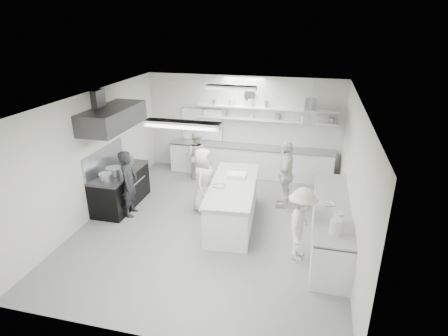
% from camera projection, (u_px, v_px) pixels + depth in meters
% --- Properties ---
extents(floor, '(6.00, 7.00, 0.02)m').
position_uv_depth(floor, '(213.00, 225.00, 8.87)').
color(floor, gray).
rests_on(floor, ground).
extents(ceiling, '(6.00, 7.00, 0.02)m').
position_uv_depth(ceiling, '(212.00, 99.00, 7.74)').
color(ceiling, white).
rests_on(ceiling, wall_back).
extents(wall_back, '(6.00, 0.04, 3.00)m').
position_uv_depth(wall_back, '(243.00, 125.00, 11.46)').
color(wall_back, beige).
rests_on(wall_back, floor).
extents(wall_front, '(6.00, 0.04, 3.00)m').
position_uv_depth(wall_front, '(146.00, 257.00, 5.15)').
color(wall_front, beige).
rests_on(wall_front, floor).
extents(wall_left, '(0.04, 7.00, 3.00)m').
position_uv_depth(wall_left, '(93.00, 155.00, 8.97)').
color(wall_left, beige).
rests_on(wall_left, floor).
extents(wall_right, '(0.04, 7.00, 3.00)m').
position_uv_depth(wall_right, '(353.00, 179.00, 7.64)').
color(wall_right, beige).
rests_on(wall_right, floor).
extents(stove, '(0.80, 1.80, 0.90)m').
position_uv_depth(stove, '(121.00, 189.00, 9.63)').
color(stove, black).
rests_on(stove, floor).
extents(exhaust_hood, '(0.85, 2.00, 0.50)m').
position_uv_depth(exhaust_hood, '(112.00, 118.00, 8.92)').
color(exhaust_hood, '#3A3A3C').
rests_on(exhaust_hood, wall_left).
extents(back_counter, '(5.00, 0.60, 0.92)m').
position_uv_depth(back_counter, '(250.00, 161.00, 11.51)').
color(back_counter, white).
rests_on(back_counter, floor).
extents(shelf_lower, '(4.20, 0.26, 0.04)m').
position_uv_depth(shelf_lower, '(265.00, 120.00, 11.09)').
color(shelf_lower, white).
rests_on(shelf_lower, wall_back).
extents(shelf_upper, '(4.20, 0.26, 0.04)m').
position_uv_depth(shelf_upper, '(266.00, 108.00, 10.96)').
color(shelf_upper, white).
rests_on(shelf_upper, wall_back).
extents(pass_through_window, '(1.30, 0.04, 1.00)m').
position_uv_depth(pass_through_window, '(202.00, 124.00, 11.74)').
color(pass_through_window, black).
rests_on(pass_through_window, wall_back).
extents(wall_clock, '(0.32, 0.05, 0.32)m').
position_uv_depth(wall_clock, '(250.00, 95.00, 11.02)').
color(wall_clock, white).
rests_on(wall_clock, wall_back).
extents(right_counter, '(0.74, 3.30, 0.94)m').
position_uv_depth(right_counter, '(331.00, 225.00, 7.93)').
color(right_counter, white).
rests_on(right_counter, floor).
extents(pot_rack, '(0.30, 1.60, 0.40)m').
position_uv_depth(pot_rack, '(310.00, 111.00, 9.72)').
color(pot_rack, '#9EA3A8').
rests_on(pot_rack, ceiling).
extents(light_fixture_front, '(1.30, 0.25, 0.10)m').
position_uv_depth(light_fixture_front, '(183.00, 124.00, 6.14)').
color(light_fixture_front, white).
rests_on(light_fixture_front, ceiling).
extents(light_fixture_rear, '(1.30, 0.25, 0.10)m').
position_uv_depth(light_fixture_rear, '(231.00, 88.00, 9.39)').
color(light_fixture_rear, white).
rests_on(light_fixture_rear, ceiling).
extents(prep_island, '(1.18, 2.64, 0.95)m').
position_uv_depth(prep_island, '(233.00, 204.00, 8.82)').
color(prep_island, white).
rests_on(prep_island, floor).
extents(stove_pot, '(0.40, 0.40, 0.23)m').
position_uv_depth(stove_pot, '(114.00, 172.00, 9.23)').
color(stove_pot, '#9EA3A8').
rests_on(stove_pot, stove).
extents(cook_stove, '(0.49, 0.67, 1.67)m').
position_uv_depth(cook_stove, '(129.00, 183.00, 9.04)').
color(cook_stove, black).
rests_on(cook_stove, floor).
extents(cook_back, '(0.71, 0.56, 1.47)m').
position_uv_depth(cook_back, '(196.00, 155.00, 11.19)').
color(cook_back, silver).
rests_on(cook_back, floor).
extents(cook_island_left, '(0.54, 0.81, 1.64)m').
position_uv_depth(cook_island_left, '(203.00, 180.00, 9.29)').
color(cook_island_left, silver).
rests_on(cook_island_left, floor).
extents(cook_island_right, '(0.49, 1.05, 1.75)m').
position_uv_depth(cook_island_right, '(286.00, 174.00, 9.46)').
color(cook_island_right, silver).
rests_on(cook_island_right, floor).
extents(cook_right, '(0.72, 1.08, 1.55)m').
position_uv_depth(cook_right, '(301.00, 225.00, 7.36)').
color(cook_right, silver).
rests_on(cook_right, floor).
extents(bowl_island_a, '(0.30, 0.30, 0.07)m').
position_uv_depth(bowl_island_a, '(220.00, 187.00, 8.53)').
color(bowl_island_a, '#9EA3A8').
rests_on(bowl_island_a, prep_island).
extents(bowl_island_b, '(0.24, 0.24, 0.06)m').
position_uv_depth(bowl_island_b, '(238.00, 176.00, 9.11)').
color(bowl_island_b, white).
rests_on(bowl_island_b, prep_island).
extents(bowl_right, '(0.31, 0.31, 0.06)m').
position_uv_depth(bowl_right, '(328.00, 205.00, 7.72)').
color(bowl_right, white).
rests_on(bowl_right, right_counter).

